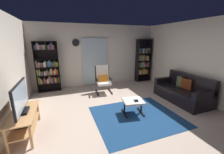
{
  "coord_description": "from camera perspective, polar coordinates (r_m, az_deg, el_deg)",
  "views": [
    {
      "loc": [
        -1.54,
        -3.08,
        1.96
      ],
      "look_at": [
        -0.12,
        0.73,
        0.87
      ],
      "focal_mm": 22.37,
      "sensor_mm": 36.0,
      "label": 1
    }
  ],
  "objects": [
    {
      "name": "cell_phone",
      "position": [
        3.81,
        10.13,
        -9.51
      ],
      "size": [
        0.12,
        0.16,
        0.01
      ],
      "primitive_type": "cube",
      "rotation": [
        0.0,
        0.0,
        -0.4
      ],
      "color": "black",
      "rests_on": "ottoman"
    },
    {
      "name": "tv_remote",
      "position": [
        3.78,
        9.39,
        -9.61
      ],
      "size": [
        0.07,
        0.15,
        0.02
      ],
      "primitive_type": "cube",
      "rotation": [
        0.0,
        0.0,
        -0.19
      ],
      "color": "black",
      "rests_on": "ottoman"
    },
    {
      "name": "wall_right",
      "position": [
        5.28,
        33.48,
        5.32
      ],
      "size": [
        0.06,
        6.0,
        2.6
      ],
      "primitive_type": "cube",
      "color": "beige",
      "rests_on": "ground"
    },
    {
      "name": "lounge_armchair",
      "position": [
        5.36,
        -3.68,
        -0.49
      ],
      "size": [
        0.62,
        0.7,
        1.02
      ],
      "color": "black",
      "rests_on": "ground"
    },
    {
      "name": "glass_door_panel",
      "position": [
        6.14,
        -6.92,
        6.33
      ],
      "size": [
        1.1,
        0.01,
        2.0
      ],
      "primitive_type": "cube",
      "color": "silver"
    },
    {
      "name": "ground_plane",
      "position": [
        3.96,
        5.55,
        -14.78
      ],
      "size": [
        7.02,
        7.02,
        0.0
      ],
      "primitive_type": "plane",
      "color": "#BBA492"
    },
    {
      "name": "ottoman",
      "position": [
        3.87,
        8.63,
        -10.28
      ],
      "size": [
        0.6,
        0.56,
        0.39
      ],
      "color": "white",
      "rests_on": "ground"
    },
    {
      "name": "television",
      "position": [
        3.36,
        -33.28,
        -7.39
      ],
      "size": [
        0.2,
        1.01,
        0.63
      ],
      "color": "black",
      "rests_on": "tv_stand"
    },
    {
      "name": "bookshelf_near_sofa",
      "position": [
        6.94,
        12.48,
        6.32
      ],
      "size": [
        0.69,
        0.3,
        1.99
      ],
      "color": "black",
      "rests_on": "ground"
    },
    {
      "name": "leather_sofa",
      "position": [
        5.19,
        26.92,
        -5.25
      ],
      "size": [
        0.85,
        1.72,
        0.87
      ],
      "color": "black",
      "rests_on": "ground"
    },
    {
      "name": "tv_stand",
      "position": [
        3.55,
        -32.21,
        -14.64
      ],
      "size": [
        0.47,
        1.13,
        0.52
      ],
      "color": "tan",
      "rests_on": "ground"
    },
    {
      "name": "bookshelf_near_tv",
      "position": [
        5.88,
        -24.91,
        3.83
      ],
      "size": [
        0.83,
        0.3,
        1.92
      ],
      "color": "black",
      "rests_on": "ground"
    },
    {
      "name": "wall_back",
      "position": [
        6.21,
        -6.01,
        8.77
      ],
      "size": [
        5.6,
        0.06,
        2.6
      ],
      "primitive_type": "cube",
      "color": "beige",
      "rests_on": "ground"
    },
    {
      "name": "wall_clock",
      "position": [
        5.94,
        -14.63,
        13.43
      ],
      "size": [
        0.29,
        0.03,
        0.29
      ],
      "color": "silver"
    },
    {
      "name": "area_rug",
      "position": [
        3.89,
        9.87,
        -15.48
      ],
      "size": [
        2.18,
        1.88,
        0.01
      ],
      "primitive_type": "cube",
      "color": "navy",
      "rests_on": "ground"
    }
  ]
}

